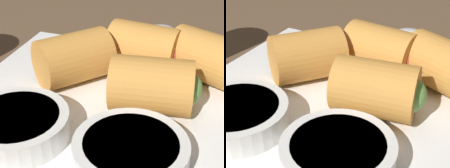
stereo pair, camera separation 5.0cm
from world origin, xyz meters
The scene contains 9 objects.
table_surface centered at (0.00, 0.00, 1.00)cm, with size 180.00×140.00×2.00cm.
serving_plate centered at (2.65, 2.81, 2.76)cm, with size 30.59×26.56×1.50cm.
roll_front_left centered at (-1.65, 2.56, 6.18)cm, with size 8.85×6.50×5.35cm.
roll_front_right centered at (7.63, -0.42, 6.18)cm, with size 8.97×9.25×5.35cm.
roll_back_left centered at (1.07, -4.94, 6.18)cm, with size 8.75×6.09×5.35cm.
roll_back_right centered at (-5.86, -4.69, 6.18)cm, with size 9.03×7.80×5.35cm.
dipping_bowl_near centered at (-1.61, 10.57, 4.73)cm, with size 9.16×9.16×2.26cm.
dipping_bowl_far centered at (8.67, 10.47, 4.73)cm, with size 9.16×9.16×2.26cm.
spoon centered at (3.90, -17.50, 2.68)cm, with size 19.13×10.16×1.49cm.
Camera 2 is at (-12.16, 29.91, 24.48)cm, focal length 60.00 mm.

